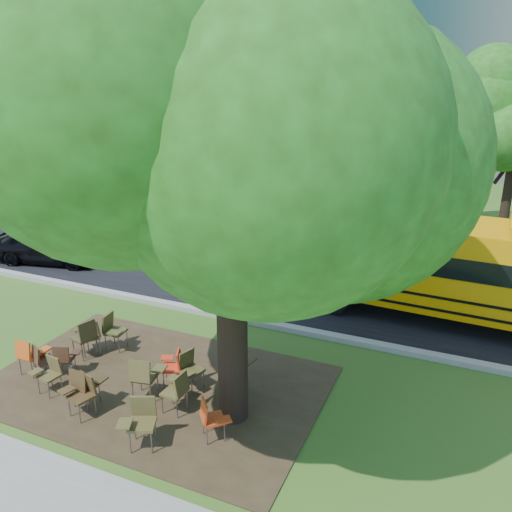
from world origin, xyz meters
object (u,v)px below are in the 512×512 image
at_px(chair_7, 211,417).
at_px(bg_car_red, 72,215).
at_px(chair_10, 113,328).
at_px(chair_14, 174,364).
at_px(chair_15, 82,391).
at_px(chair_4, 84,384).
at_px(black_car, 50,244).
at_px(main_tree, 229,118).
at_px(chair_3, 50,371).
at_px(chair_8, 86,334).
at_px(chair_11, 144,374).
at_px(chair_6, 177,388).
at_px(chair_13, 233,363).
at_px(pedestrian_a, 74,179).
at_px(chair_5, 141,418).
at_px(chair_12, 190,367).
at_px(chair_1, 42,358).
at_px(chair_0, 29,353).
at_px(bg_car_silver, 41,201).
at_px(chair_2, 65,357).
at_px(chair_9, 91,332).

distance_m(chair_7, bg_car_red, 16.06).
xyz_separation_m(chair_10, chair_14, (2.16, -0.69, -0.07)).
height_order(chair_15, bg_car_red, bg_car_red).
height_order(chair_4, chair_10, chair_10).
xyz_separation_m(chair_10, black_car, (-6.18, 4.21, 0.11)).
bearing_deg(main_tree, chair_14, 163.23).
bearing_deg(chair_4, chair_3, 174.78).
bearing_deg(chair_8, chair_7, -93.45).
distance_m(chair_10, chair_11, 2.37).
height_order(chair_6, chair_14, chair_6).
xyz_separation_m(chair_7, chair_14, (-1.56, 1.26, -0.00)).
relative_size(chair_13, pedestrian_a, 0.50).
distance_m(chair_8, pedestrian_a, 19.50).
xyz_separation_m(chair_11, bg_car_red, (-10.70, 9.52, 0.03)).
height_order(chair_5, chair_7, chair_5).
bearing_deg(chair_12, chair_13, 133.43).
bearing_deg(chair_1, chair_0, -152.75).
relative_size(main_tree, bg_car_silver, 2.32).
distance_m(chair_2, chair_10, 1.38).
height_order(chair_0, chair_3, chair_0).
relative_size(chair_9, chair_15, 1.04).
bearing_deg(chair_10, chair_9, -52.04).
bearing_deg(chair_13, pedestrian_a, 149.60).
relative_size(chair_9, bg_car_silver, 0.23).
relative_size(chair_10, pedestrian_a, 0.48).
height_order(chair_13, pedestrian_a, pedestrian_a).
bearing_deg(chair_6, bg_car_red, 52.56).
bearing_deg(pedestrian_a, chair_5, -114.24).
relative_size(chair_2, bg_car_silver, 0.20).
relative_size(black_car, pedestrian_a, 2.06).
xyz_separation_m(chair_6, chair_10, (-2.73, 1.48, 0.03)).
xyz_separation_m(main_tree, chair_7, (-0.07, -0.77, -5.07)).
bearing_deg(chair_6, chair_2, 90.09).
bearing_deg(chair_2, chair_9, 76.32).
bearing_deg(bg_car_silver, chair_1, -140.41).
distance_m(chair_13, pedestrian_a, 22.06).
bearing_deg(chair_12, chair_14, -70.81).
bearing_deg(chair_5, chair_0, -38.30).
distance_m(chair_5, bg_car_silver, 19.05).
bearing_deg(chair_10, chair_0, -35.28).
xyz_separation_m(main_tree, chair_0, (-4.71, -0.46, -5.02)).
height_order(chair_3, chair_10, chair_10).
height_order(chair_0, chair_11, chair_11).
bearing_deg(black_car, chair_11, -136.98).
bearing_deg(chair_6, chair_9, 72.05).
xyz_separation_m(chair_1, chair_4, (1.57, -0.46, 0.05)).
height_order(chair_7, chair_15, chair_15).
relative_size(chair_13, chair_14, 1.18).
relative_size(main_tree, chair_13, 9.53).
bearing_deg(chair_14, bg_car_silver, 30.64).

